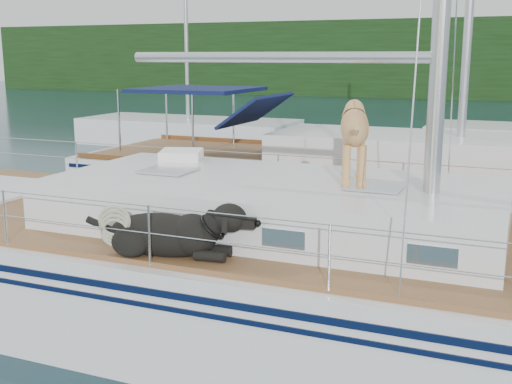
% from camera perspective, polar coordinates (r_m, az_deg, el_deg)
% --- Properties ---
extents(ground, '(120.00, 120.00, 0.00)m').
position_cam_1_polar(ground, '(8.32, -3.78, -10.83)').
color(ground, black).
rests_on(ground, ground).
extents(tree_line, '(90.00, 3.00, 6.00)m').
position_cam_1_polar(tree_line, '(51.96, 19.31, 11.11)').
color(tree_line, black).
rests_on(tree_line, ground).
extents(shore_bank, '(92.00, 1.00, 1.20)m').
position_cam_1_polar(shore_bank, '(53.22, 19.22, 8.53)').
color(shore_bank, '#595147').
rests_on(shore_bank, ground).
extents(main_sailboat, '(12.00, 3.80, 14.01)m').
position_cam_1_polar(main_sailboat, '(8.03, -3.21, -6.49)').
color(main_sailboat, silver).
rests_on(main_sailboat, ground).
extents(neighbor_sailboat, '(11.00, 3.50, 13.30)m').
position_cam_1_polar(neighbor_sailboat, '(13.34, 7.63, 0.67)').
color(neighbor_sailboat, silver).
rests_on(neighbor_sailboat, ground).
extents(bg_boat_west, '(8.00, 3.00, 11.65)m').
position_cam_1_polar(bg_boat_west, '(23.95, -6.03, 5.28)').
color(bg_boat_west, silver).
rests_on(bg_boat_west, ground).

